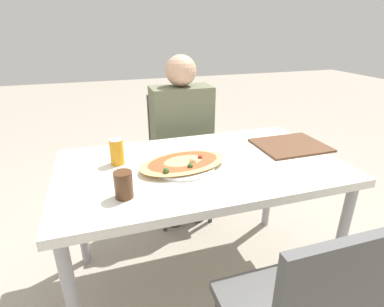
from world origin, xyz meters
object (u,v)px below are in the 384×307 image
chair_far_seated (178,150)px  soda_can (117,152)px  pizza_main (183,163)px  dining_table (201,176)px  drink_glass (124,185)px  person_seated (182,131)px

chair_far_seated → soda_can: 0.81m
pizza_main → dining_table: bearing=7.6°
chair_far_seated → drink_glass: 1.07m
pizza_main → soda_can: (-0.29, 0.13, 0.04)m
dining_table → person_seated: (0.08, 0.60, 0.03)m
chair_far_seated → dining_table: bearing=83.9°
person_seated → pizza_main: size_ratio=2.55×
dining_table → drink_glass: 0.45m
person_seated → drink_glass: 0.93m
chair_far_seated → drink_glass: size_ratio=8.31×
pizza_main → drink_glass: drink_glass is taller
chair_far_seated → person_seated: 0.22m
pizza_main → chair_far_seated: bearing=77.0°
chair_far_seated → pizza_main: bearing=77.0°
dining_table → pizza_main: size_ratio=2.93×
chair_far_seated → soda_can: chair_far_seated is taller
person_seated → pizza_main: bearing=74.7°
pizza_main → drink_glass: (-0.29, -0.19, 0.03)m
dining_table → drink_glass: bearing=-152.5°
chair_far_seated → soda_can: (-0.46, -0.60, 0.29)m
chair_far_seated → drink_glass: bearing=63.3°
dining_table → soda_can: 0.42m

